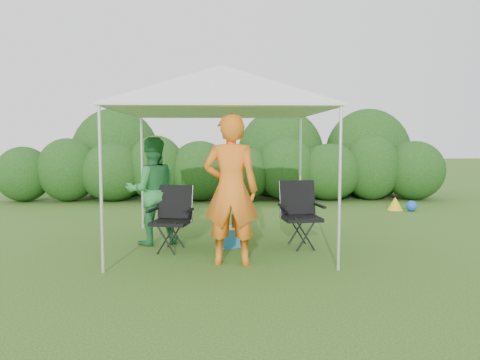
{
  "coord_description": "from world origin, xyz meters",
  "views": [
    {
      "loc": [
        0.01,
        -6.85,
        1.67
      ],
      "look_at": [
        0.29,
        0.4,
        1.05
      ],
      "focal_mm": 35.0,
      "sensor_mm": 36.0,
      "label": 1
    }
  ],
  "objects_px": {
    "man": "(231,190)",
    "woman": "(152,191)",
    "cooler": "(230,237)",
    "chair_left": "(173,214)",
    "chair_right": "(300,209)",
    "canopy": "(221,89)"
  },
  "relations": [
    {
      "from": "man",
      "to": "woman",
      "type": "xyz_separation_m",
      "value": [
        -1.24,
        1.28,
        -0.15
      ]
    },
    {
      "from": "man",
      "to": "cooler",
      "type": "bearing_deg",
      "value": -84.44
    },
    {
      "from": "woman",
      "to": "cooler",
      "type": "bearing_deg",
      "value": 151.39
    },
    {
      "from": "cooler",
      "to": "chair_left",
      "type": "bearing_deg",
      "value": 168.46
    },
    {
      "from": "chair_right",
      "to": "chair_left",
      "type": "height_order",
      "value": "chair_right"
    },
    {
      "from": "chair_right",
      "to": "cooler",
      "type": "relative_size",
      "value": 2.3
    },
    {
      "from": "canopy",
      "to": "chair_left",
      "type": "bearing_deg",
      "value": -160.02
    },
    {
      "from": "canopy",
      "to": "man",
      "type": "height_order",
      "value": "canopy"
    },
    {
      "from": "canopy",
      "to": "woman",
      "type": "bearing_deg",
      "value": 173.0
    },
    {
      "from": "canopy",
      "to": "woman",
      "type": "distance_m",
      "value": 1.96
    },
    {
      "from": "chair_left",
      "to": "canopy",
      "type": "bearing_deg",
      "value": 32.5
    },
    {
      "from": "chair_left",
      "to": "man",
      "type": "relative_size",
      "value": 0.48
    },
    {
      "from": "woman",
      "to": "canopy",
      "type": "bearing_deg",
      "value": 156.99
    },
    {
      "from": "chair_left",
      "to": "cooler",
      "type": "distance_m",
      "value": 0.97
    },
    {
      "from": "man",
      "to": "cooler",
      "type": "height_order",
      "value": "man"
    },
    {
      "from": "cooler",
      "to": "canopy",
      "type": "bearing_deg",
      "value": 111.57
    },
    {
      "from": "chair_right",
      "to": "chair_left",
      "type": "distance_m",
      "value": 1.98
    },
    {
      "from": "chair_left",
      "to": "chair_right",
      "type": "bearing_deg",
      "value": 17.3
    },
    {
      "from": "chair_left",
      "to": "man",
      "type": "bearing_deg",
      "value": -32.37
    },
    {
      "from": "chair_right",
      "to": "man",
      "type": "relative_size",
      "value": 0.51
    },
    {
      "from": "chair_left",
      "to": "man",
      "type": "distance_m",
      "value": 1.31
    },
    {
      "from": "chair_left",
      "to": "cooler",
      "type": "bearing_deg",
      "value": 21.1
    }
  ]
}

